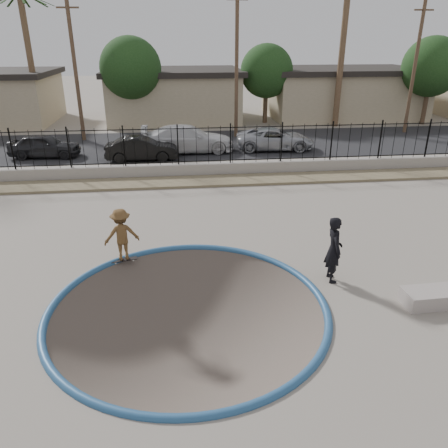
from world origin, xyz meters
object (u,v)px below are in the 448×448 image
videographer (334,249)px  car_d (275,139)px  car_a (45,146)px  skater (122,238)px  skateboard (124,260)px  car_c (188,139)px  concrete_ledge (435,297)px  car_b (142,149)px

videographer → car_d: size_ratio=0.41×
videographer → car_a: bearing=39.5°
skater → skateboard: size_ratio=1.97×
car_c → car_d: bearing=-91.8°
skater → videographer: bearing=149.6°
skateboard → videographer: 6.14m
concrete_ledge → car_c: size_ratio=0.30×
skateboard → concrete_ledge: size_ratio=0.50×
concrete_ledge → car_d: bearing=91.4°
videographer → car_c: videographer is taller
skater → concrete_ledge: 8.64m
skater → car_d: skater is taller
skater → videographer: (5.82, -1.74, 0.14)m
car_b → car_a: bearing=75.5°
concrete_ledge → car_b: size_ratio=0.42×
concrete_ledge → car_c: car_c is taller
skateboard → car_d: car_d is taller
concrete_ledge → car_d: size_ratio=0.35×
videographer → car_b: videographer is taller
car_a → videographer: bearing=-138.9°
concrete_ledge → car_a: (-13.49, 16.21, 0.48)m
car_b → skateboard: bearing=179.6°
car_a → concrete_ledge: bearing=-136.7°
skater → car_b: (-0.10, 11.69, -0.12)m
car_a → car_d: bearing=-85.2°
skateboard → concrete_ledge: 8.62m
car_c → car_d: car_c is taller
skateboard → car_c: size_ratio=0.15×
skateboard → car_b: 11.71m
car_b → car_d: 7.86m
videographer → concrete_ledge: (2.17, -1.47, -0.73)m
car_a → car_b: (5.39, -1.31, -0.01)m
car_c → videographer: bearing=-169.2°
car_c → car_d: 5.14m
videographer → concrete_ledge: 2.73m
concrete_ledge → car_b: bearing=118.5°
concrete_ledge → car_b: (-8.10, 14.90, 0.47)m
skateboard → videographer: bearing=-29.6°
concrete_ledge → car_a: size_ratio=0.42×
skater → car_c: skater is taller
car_a → car_d: (13.09, 0.29, -0.01)m
skateboard → concrete_ledge: (8.00, -3.21, 0.14)m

